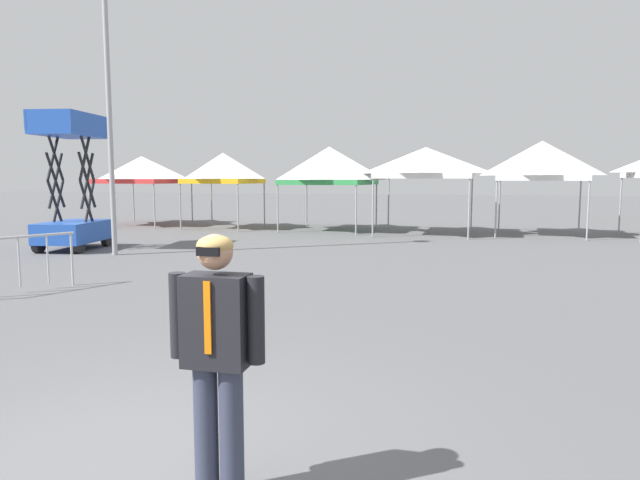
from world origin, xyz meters
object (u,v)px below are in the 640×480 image
canopy_tent_far_right (542,161)px  crowd_barrier_near_person (19,253)px  person_foreground (217,349)px  light_pole_near_lift (107,52)px  canopy_tent_center (223,168)px  canopy_tent_right_of_center (329,166)px  canopy_tent_far_left (142,170)px  canopy_tent_left_of_center (426,163)px  scissor_lift (73,209)px

canopy_tent_far_right → crowd_barrier_near_person: canopy_tent_far_right is taller
person_foreground → light_pole_near_lift: (-8.08, 10.09, 4.47)m
canopy_tent_center → canopy_tent_right_of_center: size_ratio=0.90×
canopy_tent_far_left → person_foreground: bearing=-55.7°
canopy_tent_left_of_center → canopy_tent_center: bearing=178.5°
canopy_tent_center → person_foreground: bearing=-64.7°
scissor_lift → canopy_tent_center: bearing=81.2°
canopy_tent_center → canopy_tent_far_left: bearing=171.6°
canopy_tent_center → canopy_tent_right_of_center: bearing=3.6°
canopy_tent_right_of_center → crowd_barrier_near_person: 14.09m
canopy_tent_right_of_center → scissor_lift: (-5.77, -8.10, -1.42)m
canopy_tent_center → scissor_lift: bearing=-98.8°
canopy_tent_center → person_foreground: canopy_tent_center is taller
canopy_tent_far_left → light_pole_near_lift: 10.89m
canopy_tent_center → light_pole_near_lift: (0.72, -8.52, 2.96)m
canopy_tent_left_of_center → scissor_lift: (-9.69, -7.59, -1.49)m
canopy_tent_far_right → person_foreground: bearing=-101.4°
canopy_tent_far_left → scissor_lift: size_ratio=0.85×
canopy_tent_right_of_center → crowd_barrier_near_person: canopy_tent_right_of_center is taller
canopy_tent_far_left → canopy_tent_right_of_center: 8.93m
scissor_lift → canopy_tent_left_of_center: bearing=38.1°
canopy_tent_right_of_center → person_foreground: (4.22, -18.90, -1.60)m
canopy_tent_far_left → canopy_tent_far_right: 17.03m
canopy_tent_center → crowd_barrier_near_person: (2.25, -13.48, -1.79)m
scissor_lift → person_foreground: bearing=-47.2°
person_foreground → light_pole_near_lift: 13.67m
person_foreground → crowd_barrier_near_person: (-6.54, 5.13, -0.28)m
canopy_tent_left_of_center → canopy_tent_far_right: canopy_tent_far_right is taller
canopy_tent_right_of_center → canopy_tent_far_right: canopy_tent_far_right is taller
canopy_tent_right_of_center → light_pole_near_lift: (-3.86, -8.81, 2.87)m
canopy_tent_left_of_center → canopy_tent_far_right: bearing=10.8°
canopy_tent_center → canopy_tent_left_of_center: bearing=-1.5°
canopy_tent_far_left → person_foreground: canopy_tent_far_left is taller
canopy_tent_far_left → canopy_tent_left_of_center: (12.83, -0.86, 0.20)m
canopy_tent_far_right → scissor_lift: scissor_lift is taller
canopy_tent_center → scissor_lift: size_ratio=0.80×
canopy_tent_far_left → canopy_tent_right_of_center: size_ratio=0.96×
person_foreground → canopy_tent_left_of_center: bearing=91.0°
canopy_tent_far_right → light_pole_near_lift: bearing=-142.7°
canopy_tent_center → crowd_barrier_near_person: canopy_tent_center is taller
canopy_tent_far_left → canopy_tent_left_of_center: bearing=-3.8°
canopy_tent_right_of_center → light_pole_near_lift: bearing=-113.6°
person_foreground → scissor_lift: bearing=132.8°
canopy_tent_far_right → scissor_lift: size_ratio=0.87×
canopy_tent_left_of_center → canopy_tent_far_right: (4.19, 0.80, 0.07)m
canopy_tent_left_of_center → scissor_lift: bearing=-141.9°
person_foreground → light_pole_near_lift: size_ratio=0.18×
canopy_tent_right_of_center → person_foreground: size_ratio=2.00×
canopy_tent_right_of_center → canopy_tent_far_right: size_ratio=1.02×
canopy_tent_far_left → canopy_tent_right_of_center: bearing=-2.3°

